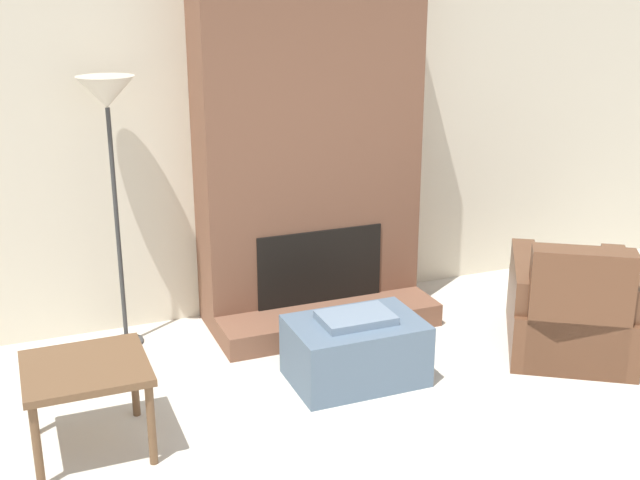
# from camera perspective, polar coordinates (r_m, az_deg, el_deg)

# --- Properties ---
(wall_back) EXTENTS (7.54, 0.06, 2.60)m
(wall_back) POSITION_cam_1_polar(r_m,az_deg,el_deg) (5.96, -1.69, 7.39)
(wall_back) COLOR beige
(wall_back) RESTS_ON ground_plane
(fireplace) EXTENTS (1.59, 0.84, 2.60)m
(fireplace) POSITION_cam_1_polar(r_m,az_deg,el_deg) (5.73, -0.73, 6.23)
(fireplace) COLOR brown
(fireplace) RESTS_ON ground_plane
(ottoman) EXTENTS (0.81, 0.55, 0.45)m
(ottoman) POSITION_cam_1_polar(r_m,az_deg,el_deg) (5.05, 2.54, -7.78)
(ottoman) COLOR slate
(ottoman) RESTS_ON ground_plane
(armchair) EXTENTS (1.22, 1.30, 0.83)m
(armchair) POSITION_cam_1_polar(r_m,az_deg,el_deg) (5.67, 17.39, -5.01)
(armchair) COLOR brown
(armchair) RESTS_ON ground_plane
(side_table) EXTENTS (0.64, 0.60, 0.50)m
(side_table) POSITION_cam_1_polar(r_m,az_deg,el_deg) (4.42, -16.31, -9.28)
(side_table) COLOR brown
(side_table) RESTS_ON ground_plane
(floor_lamp_left) EXTENTS (0.37, 0.37, 1.83)m
(floor_lamp_left) POSITION_cam_1_polar(r_m,az_deg,el_deg) (5.30, -14.88, 9.05)
(floor_lamp_left) COLOR #333333
(floor_lamp_left) RESTS_ON ground_plane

